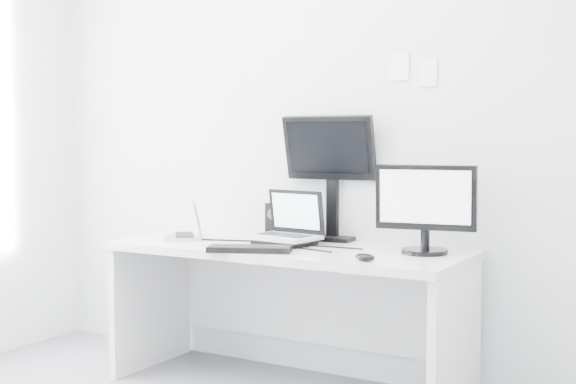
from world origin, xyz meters
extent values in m
plane|color=silver|center=(0.00, 1.60, 1.35)|extent=(3.60, 0.00, 3.60)
cube|color=silver|center=(0.00, 1.25, 0.36)|extent=(1.80, 0.70, 0.73)
cube|color=#B6B7BB|center=(-0.63, 1.22, 0.84)|extent=(0.34, 0.35, 0.21)
cube|color=black|center=(-0.20, 1.50, 0.82)|extent=(0.11, 0.11, 0.19)
cube|color=#ACAFB3|center=(-0.04, 1.28, 0.87)|extent=(0.37, 0.31, 0.28)
cube|color=black|center=(0.09, 1.56, 1.06)|extent=(0.50, 0.20, 0.67)
cube|color=black|center=(0.68, 1.35, 0.94)|extent=(0.49, 0.29, 0.43)
cube|color=black|center=(-0.05, 0.99, 0.74)|extent=(0.41, 0.28, 0.03)
ellipsoid|color=black|center=(0.54, 1.01, 0.75)|extent=(0.12, 0.09, 0.03)
cube|color=white|center=(0.45, 1.59, 1.62)|extent=(0.10, 0.00, 0.14)
cube|color=white|center=(0.60, 1.59, 1.58)|extent=(0.09, 0.00, 0.13)
camera|label=1|loc=(1.94, -2.06, 1.27)|focal=48.58mm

